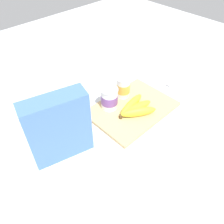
% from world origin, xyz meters
% --- Properties ---
extents(ground_plane, '(2.40, 2.40, 0.00)m').
position_xyz_m(ground_plane, '(0.00, 0.00, 0.00)').
color(ground_plane, silver).
extents(cutting_board, '(0.36, 0.26, 0.01)m').
position_xyz_m(cutting_board, '(0.00, 0.00, 0.01)').
color(cutting_board, tan).
rests_on(cutting_board, ground_plane).
extents(cereal_box, '(0.22, 0.12, 0.25)m').
position_xyz_m(cereal_box, '(-0.35, 0.02, 0.13)').
color(cereal_box, '#4770B7').
rests_on(cereal_box, ground_plane).
extents(yogurt_cup_front, '(0.07, 0.07, 0.10)m').
position_xyz_m(yogurt_cup_front, '(-0.07, 0.07, 0.06)').
color(yogurt_cup_front, white).
rests_on(yogurt_cup_front, cutting_board).
extents(yogurt_cup_back, '(0.06, 0.06, 0.10)m').
position_xyz_m(yogurt_cup_back, '(0.03, 0.08, 0.06)').
color(yogurt_cup_back, white).
rests_on(yogurt_cup_back, cutting_board).
extents(banana_bunch, '(0.17, 0.14, 0.04)m').
position_xyz_m(banana_bunch, '(-0.01, -0.02, 0.03)').
color(banana_bunch, yellow).
rests_on(banana_bunch, cutting_board).
extents(spoon, '(0.03, 0.13, 0.01)m').
position_xyz_m(spoon, '(0.26, 0.02, 0.01)').
color(spoon, silver).
rests_on(spoon, ground_plane).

